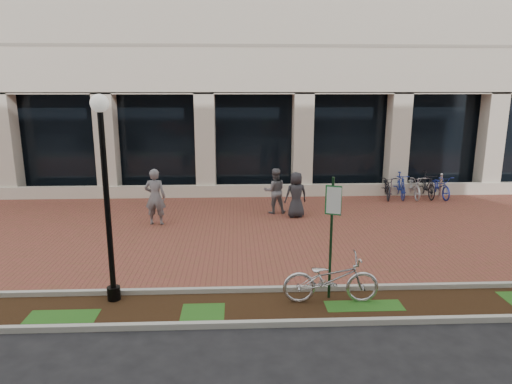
{
  "coord_description": "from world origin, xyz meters",
  "views": [
    {
      "loc": [
        -0.74,
        -13.86,
        4.46
      ],
      "look_at": [
        -0.17,
        -0.8,
        1.43
      ],
      "focal_mm": 32.0,
      "sensor_mm": 36.0,
      "label": 1
    }
  ],
  "objects_px": {
    "parking_sign": "(332,224)",
    "bike_rack_cluster": "(414,186)",
    "locked_bicycle": "(331,279)",
    "pedestrian_mid": "(275,191)",
    "bollard": "(441,185)",
    "lamppost": "(106,189)",
    "pedestrian_left": "(155,197)",
    "pedestrian_right": "(296,195)"
  },
  "relations": [
    {
      "from": "pedestrian_mid",
      "to": "bike_rack_cluster",
      "type": "relative_size",
      "value": 0.54
    },
    {
      "from": "locked_bicycle",
      "to": "pedestrian_mid",
      "type": "distance_m",
      "value": 7.04
    },
    {
      "from": "bike_rack_cluster",
      "to": "bollard",
      "type": "bearing_deg",
      "value": 3.12
    },
    {
      "from": "pedestrian_left",
      "to": "locked_bicycle",
      "type": "bearing_deg",
      "value": 133.21
    },
    {
      "from": "lamppost",
      "to": "pedestrian_right",
      "type": "bearing_deg",
      "value": 52.69
    },
    {
      "from": "bollard",
      "to": "pedestrian_right",
      "type": "bearing_deg",
      "value": -157.66
    },
    {
      "from": "pedestrian_right",
      "to": "parking_sign",
      "type": "bearing_deg",
      "value": 76.98
    },
    {
      "from": "locked_bicycle",
      "to": "bike_rack_cluster",
      "type": "xyz_separation_m",
      "value": [
        5.28,
        9.08,
        -0.04
      ]
    },
    {
      "from": "parking_sign",
      "to": "lamppost",
      "type": "bearing_deg",
      "value": -158.06
    },
    {
      "from": "parking_sign",
      "to": "pedestrian_left",
      "type": "xyz_separation_m",
      "value": [
        -4.63,
        5.6,
        -0.74
      ]
    },
    {
      "from": "parking_sign",
      "to": "bollard",
      "type": "xyz_separation_m",
      "value": [
        6.37,
        8.87,
        -1.15
      ]
    },
    {
      "from": "locked_bicycle",
      "to": "bollard",
      "type": "relative_size",
      "value": 1.96
    },
    {
      "from": "locked_bicycle",
      "to": "pedestrian_right",
      "type": "relative_size",
      "value": 1.26
    },
    {
      "from": "parking_sign",
      "to": "lamppost",
      "type": "relative_size",
      "value": 0.62
    },
    {
      "from": "locked_bicycle",
      "to": "lamppost",
      "type": "bearing_deg",
      "value": 87.57
    },
    {
      "from": "parking_sign",
      "to": "pedestrian_right",
      "type": "xyz_separation_m",
      "value": [
        0.09,
        6.28,
        -0.88
      ]
    },
    {
      "from": "bollard",
      "to": "lamppost",
      "type": "bearing_deg",
      "value": -141.46
    },
    {
      "from": "pedestrian_mid",
      "to": "parking_sign",
      "type": "bearing_deg",
      "value": 90.45
    },
    {
      "from": "pedestrian_right",
      "to": "bollard",
      "type": "height_order",
      "value": "pedestrian_right"
    },
    {
      "from": "lamppost",
      "to": "pedestrian_mid",
      "type": "height_order",
      "value": "lamppost"
    },
    {
      "from": "pedestrian_mid",
      "to": "pedestrian_right",
      "type": "height_order",
      "value": "pedestrian_mid"
    },
    {
      "from": "lamppost",
      "to": "pedestrian_left",
      "type": "bearing_deg",
      "value": 90.22
    },
    {
      "from": "pedestrian_mid",
      "to": "pedestrian_left",
      "type": "bearing_deg",
      "value": 12.3
    },
    {
      "from": "locked_bicycle",
      "to": "pedestrian_left",
      "type": "xyz_separation_m",
      "value": [
        -4.62,
        5.78,
        0.41
      ]
    },
    {
      "from": "parking_sign",
      "to": "locked_bicycle",
      "type": "height_order",
      "value": "parking_sign"
    },
    {
      "from": "pedestrian_mid",
      "to": "bike_rack_cluster",
      "type": "xyz_separation_m",
      "value": [
        5.87,
        2.07,
        -0.33
      ]
    },
    {
      "from": "locked_bicycle",
      "to": "parking_sign",
      "type": "bearing_deg",
      "value": -3.01
    },
    {
      "from": "bollard",
      "to": "parking_sign",
      "type": "bearing_deg",
      "value": -125.7
    },
    {
      "from": "parking_sign",
      "to": "pedestrian_right",
      "type": "bearing_deg",
      "value": 112.62
    },
    {
      "from": "lamppost",
      "to": "bike_rack_cluster",
      "type": "xyz_separation_m",
      "value": [
        9.88,
        8.78,
        -1.96
      ]
    },
    {
      "from": "parking_sign",
      "to": "bollard",
      "type": "relative_size",
      "value": 2.59
    },
    {
      "from": "parking_sign",
      "to": "bollard",
      "type": "height_order",
      "value": "parking_sign"
    },
    {
      "from": "pedestrian_left",
      "to": "pedestrian_right",
      "type": "height_order",
      "value": "pedestrian_left"
    },
    {
      "from": "lamppost",
      "to": "locked_bicycle",
      "type": "xyz_separation_m",
      "value": [
        4.6,
        -0.3,
        -1.91
      ]
    },
    {
      "from": "parking_sign",
      "to": "bike_rack_cluster",
      "type": "distance_m",
      "value": 10.41
    },
    {
      "from": "bollard",
      "to": "pedestrian_left",
      "type": "bearing_deg",
      "value": -163.47
    },
    {
      "from": "parking_sign",
      "to": "bike_rack_cluster",
      "type": "height_order",
      "value": "parking_sign"
    },
    {
      "from": "pedestrian_right",
      "to": "bike_rack_cluster",
      "type": "distance_m",
      "value": 5.81
    },
    {
      "from": "parking_sign",
      "to": "pedestrian_mid",
      "type": "bearing_deg",
      "value": 118.5
    },
    {
      "from": "locked_bicycle",
      "to": "pedestrian_right",
      "type": "distance_m",
      "value": 6.47
    },
    {
      "from": "lamppost",
      "to": "pedestrian_left",
      "type": "relative_size",
      "value": 2.31
    },
    {
      "from": "locked_bicycle",
      "to": "pedestrian_mid",
      "type": "bearing_deg",
      "value": 6.11
    }
  ]
}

